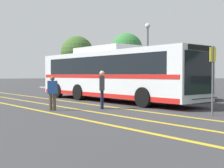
# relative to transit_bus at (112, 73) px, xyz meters

# --- Properties ---
(ground_plane) EXTENTS (220.00, 220.00, 0.00)m
(ground_plane) POSITION_rel_transit_bus_xyz_m (1.31, 0.44, -1.70)
(ground_plane) COLOR #38383A
(lane_strip_0) EXTENTS (32.45, 0.20, 0.01)m
(lane_strip_0) POSITION_rel_transit_bus_xyz_m (0.02, -2.20, -1.70)
(lane_strip_0) COLOR gold
(lane_strip_0) RESTS_ON ground_plane
(lane_strip_1) EXTENTS (32.45, 0.20, 0.01)m
(lane_strip_1) POSITION_rel_transit_bus_xyz_m (0.02, -4.04, -1.70)
(lane_strip_1) COLOR gold
(lane_strip_1) RESTS_ON ground_plane
(lane_strip_2) EXTENTS (32.45, 0.20, 0.01)m
(lane_strip_2) POSITION_rel_transit_bus_xyz_m (0.02, -5.67, -1.70)
(lane_strip_2) COLOR gold
(lane_strip_2) RESTS_ON ground_plane
(curb_strip) EXTENTS (40.45, 0.36, 0.15)m
(curb_strip) POSITION_rel_transit_bus_xyz_m (0.02, 5.18, -1.62)
(curb_strip) COLOR #99999E
(curb_strip) RESTS_ON ground_plane
(transit_bus) EXTENTS (12.80, 2.75, 3.33)m
(transit_bus) POSITION_rel_transit_bus_xyz_m (0.00, 0.00, 0.00)
(transit_bus) COLOR silver
(transit_bus) RESTS_ON ground_plane
(parked_car_0) EXTENTS (4.99, 2.26, 1.32)m
(parked_car_0) POSITION_rel_transit_bus_xyz_m (-11.69, 4.01, -1.01)
(parked_car_0) COLOR #9E9EA3
(parked_car_0) RESTS_ON ground_plane
(parked_car_1) EXTENTS (4.97, 2.33, 1.50)m
(parked_car_1) POSITION_rel_transit_bus_xyz_m (-4.93, 3.72, -0.95)
(parked_car_1) COLOR navy
(parked_car_1) RESTS_ON ground_plane
(parked_car_2) EXTENTS (4.92, 2.13, 1.62)m
(parked_car_2) POSITION_rel_transit_bus_xyz_m (1.57, 3.87, -0.90)
(parked_car_2) COLOR navy
(parked_car_2) RESTS_ON ground_plane
(pedestrian_0) EXTENTS (0.46, 0.44, 1.79)m
(pedestrian_0) POSITION_rel_transit_bus_xyz_m (3.05, -3.04, -0.67)
(pedestrian_0) COLOR #191E38
(pedestrian_0) RESTS_ON ground_plane
(pedestrian_1) EXTENTS (0.42, 0.47, 1.53)m
(pedestrian_1) POSITION_rel_transit_bus_xyz_m (2.16, -5.15, -0.84)
(pedestrian_1) COLOR brown
(pedestrian_1) RESTS_ON ground_plane
(bus_stop_sign) EXTENTS (0.07, 0.40, 2.73)m
(bus_stop_sign) POSITION_rel_transit_bus_xyz_m (7.66, -1.07, 0.01)
(bus_stop_sign) COLOR #59595E
(bus_stop_sign) RESTS_ON ground_plane
(street_lamp) EXTENTS (0.40, 0.40, 5.73)m
(street_lamp) POSITION_rel_transit_bus_xyz_m (-3.06, 6.15, 2.07)
(street_lamp) COLOR #59595E
(street_lamp) RESTS_ON ground_plane
(tree_0) EXTENTS (3.78, 3.78, 6.10)m
(tree_0) POSITION_rel_transit_bus_xyz_m (-16.18, 7.80, 2.49)
(tree_0) COLOR #513823
(tree_0) RESTS_ON ground_plane
(tree_1) EXTENTS (3.09, 3.09, 5.63)m
(tree_1) POSITION_rel_transit_bus_xyz_m (-8.09, 8.35, 2.37)
(tree_1) COLOR #513823
(tree_1) RESTS_ON ground_plane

